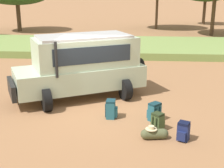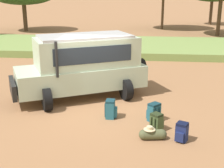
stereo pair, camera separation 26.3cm
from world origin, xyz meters
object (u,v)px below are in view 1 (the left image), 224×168
object	(u,v)px
backpack_beside_front_wheel	(154,112)
backpack_cluster_center	(158,122)
duffel_bag_low_black_case	(154,134)
backpack_outermost	(111,109)
safari_vehicle	(82,65)
backpack_near_rear_wheel	(183,131)

from	to	relation	value
backpack_beside_front_wheel	backpack_cluster_center	size ratio (longest dim) A/B	1.10
backpack_cluster_center	duffel_bag_low_black_case	size ratio (longest dim) A/B	0.68
backpack_outermost	backpack_beside_front_wheel	bearing A→B (deg)	-3.91
safari_vehicle	duffel_bag_low_black_case	distance (m)	4.51
safari_vehicle	backpack_cluster_center	size ratio (longest dim) A/B	9.84
safari_vehicle	backpack_beside_front_wheel	xyz separation A→B (m)	(2.71, -2.14, -1.00)
backpack_outermost	duffel_bag_low_black_case	xyz separation A→B (m)	(1.35, -1.42, -0.14)
backpack_cluster_center	backpack_beside_front_wheel	bearing A→B (deg)	95.74
backpack_near_rear_wheel	duffel_bag_low_black_case	size ratio (longest dim) A/B	0.69
backpack_cluster_center	backpack_outermost	size ratio (longest dim) A/B	0.88
duffel_bag_low_black_case	backpack_cluster_center	bearing A→B (deg)	78.05
backpack_outermost	duffel_bag_low_black_case	size ratio (longest dim) A/B	0.77
backpack_cluster_center	backpack_outermost	xyz separation A→B (m)	(-1.48, 0.80, 0.04)
backpack_near_rear_wheel	duffel_bag_low_black_case	world-z (taller)	backpack_near_rear_wheel
duffel_bag_low_black_case	backpack_near_rear_wheel	bearing A→B (deg)	-1.85
backpack_near_rear_wheel	backpack_outermost	bearing A→B (deg)	146.15
backpack_beside_front_wheel	backpack_near_rear_wheel	size ratio (longest dim) A/B	1.09
backpack_beside_front_wheel	duffel_bag_low_black_case	size ratio (longest dim) A/B	0.75
safari_vehicle	backpack_outermost	bearing A→B (deg)	-57.71
backpack_near_rear_wheel	duffel_bag_low_black_case	distance (m)	0.81
safari_vehicle	backpack_outermost	xyz separation A→B (m)	(1.29, -2.05, -0.99)
backpack_beside_front_wheel	duffel_bag_low_black_case	bearing A→B (deg)	-92.60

